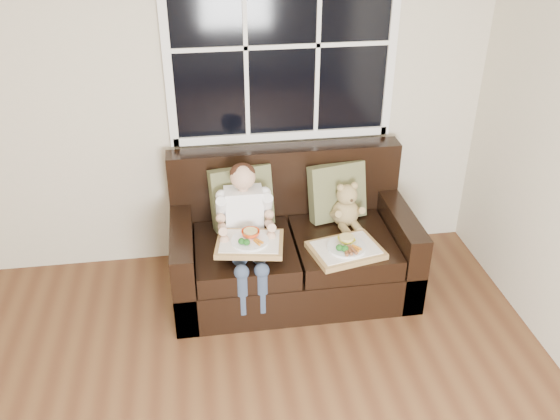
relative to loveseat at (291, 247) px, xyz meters
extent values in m
cube|color=beige|center=(-0.74, 0.48, 1.04)|extent=(4.50, 0.02, 2.70)
cube|color=black|center=(0.00, 0.47, 1.34)|extent=(1.50, 0.02, 1.25)
cube|color=white|center=(0.00, 0.45, 0.69)|extent=(1.58, 0.04, 0.06)
cube|color=white|center=(-0.78, 0.45, 1.34)|extent=(0.06, 0.04, 1.37)
cube|color=white|center=(0.78, 0.45, 1.34)|extent=(0.06, 0.04, 1.37)
cube|color=white|center=(0.00, 0.45, 1.34)|extent=(1.50, 0.03, 0.03)
cube|color=black|center=(0.00, -0.07, -0.16)|extent=(1.70, 0.90, 0.30)
cube|color=black|center=(-0.78, -0.07, -0.01)|extent=(0.15, 0.90, 0.60)
cube|color=black|center=(0.77, -0.07, -0.01)|extent=(0.15, 0.90, 0.60)
cube|color=black|center=(0.00, 0.31, 0.32)|extent=(1.70, 0.18, 0.66)
cube|color=black|center=(-0.35, -0.15, 0.07)|extent=(0.68, 0.72, 0.15)
cube|color=black|center=(0.35, -0.15, 0.07)|extent=(0.68, 0.72, 0.15)
cube|color=#5C603B|center=(-0.34, 0.15, 0.36)|extent=(0.47, 0.28, 0.45)
cube|color=#5C603B|center=(0.36, 0.15, 0.35)|extent=(0.45, 0.28, 0.43)
cube|color=white|center=(-0.34, -0.02, 0.33)|extent=(0.26, 0.16, 0.36)
sphere|color=tan|center=(-0.34, -0.03, 0.61)|extent=(0.17, 0.17, 0.17)
ellipsoid|color=#341B10|center=(-0.34, -0.01, 0.64)|extent=(0.17, 0.17, 0.12)
cylinder|color=#2E3B51|center=(-0.40, -0.22, 0.19)|extent=(0.10, 0.32, 0.10)
cylinder|color=#2E3B51|center=(-0.27, -0.22, 0.19)|extent=(0.10, 0.32, 0.10)
cylinder|color=#2E3B51|center=(-0.40, -0.48, -0.01)|extent=(0.09, 0.09, 0.30)
cylinder|color=#2E3B51|center=(-0.27, -0.48, -0.01)|extent=(0.09, 0.09, 0.30)
cylinder|color=tan|center=(-0.49, -0.14, 0.37)|extent=(0.07, 0.32, 0.25)
cylinder|color=tan|center=(-0.18, -0.14, 0.37)|extent=(0.07, 0.32, 0.25)
ellipsoid|color=tan|center=(0.40, 0.04, 0.23)|extent=(0.22, 0.19, 0.21)
sphere|color=tan|center=(0.40, 0.03, 0.39)|extent=(0.17, 0.17, 0.15)
sphere|color=tan|center=(0.35, 0.03, 0.45)|extent=(0.05, 0.05, 0.05)
sphere|color=tan|center=(0.45, 0.03, 0.45)|extent=(0.05, 0.05, 0.05)
sphere|color=tan|center=(0.40, -0.03, 0.37)|extent=(0.06, 0.06, 0.06)
sphere|color=#302115|center=(0.40, -0.05, 0.38)|extent=(0.02, 0.02, 0.02)
cylinder|color=tan|center=(0.35, -0.07, 0.17)|extent=(0.07, 0.12, 0.06)
cylinder|color=tan|center=(0.45, -0.07, 0.17)|extent=(0.07, 0.12, 0.06)
cube|color=#AC884E|center=(-0.33, -0.30, 0.25)|extent=(0.49, 0.40, 0.04)
cube|color=white|center=(-0.33, -0.30, 0.28)|extent=(0.43, 0.34, 0.01)
cylinder|color=white|center=(-0.33, -0.31, 0.29)|extent=(0.25, 0.25, 0.02)
imported|color=#FD4915|center=(-0.32, -0.26, 0.31)|extent=(0.14, 0.14, 0.04)
cylinder|color=#ECD180|center=(-0.32, -0.26, 0.32)|extent=(0.09, 0.09, 0.02)
ellipsoid|color=#205F1E|center=(-0.39, -0.35, 0.31)|extent=(0.05, 0.05, 0.04)
ellipsoid|color=#205F1E|center=(-0.35, -0.37, 0.31)|extent=(0.05, 0.05, 0.04)
cylinder|color=orange|center=(-0.28, -0.36, 0.30)|extent=(0.05, 0.07, 0.02)
cube|color=#AC884E|center=(0.32, -0.33, 0.16)|extent=(0.53, 0.44, 0.04)
cube|color=white|center=(0.32, -0.33, 0.18)|extent=(0.46, 0.38, 0.01)
cylinder|color=white|center=(0.32, -0.34, 0.19)|extent=(0.26, 0.26, 0.02)
imported|color=yellow|center=(0.33, -0.29, 0.22)|extent=(0.13, 0.13, 0.03)
cylinder|color=#ECD180|center=(0.33, -0.29, 0.23)|extent=(0.10, 0.10, 0.02)
ellipsoid|color=#205F1E|center=(0.26, -0.39, 0.22)|extent=(0.05, 0.05, 0.04)
ellipsoid|color=#205F1E|center=(0.29, -0.40, 0.22)|extent=(0.05, 0.05, 0.04)
cylinder|color=orange|center=(0.37, -0.39, 0.21)|extent=(0.05, 0.07, 0.02)
cylinder|color=brown|center=(0.32, -0.41, 0.21)|extent=(0.03, 0.10, 0.02)
camera|label=1|loc=(-0.61, -3.55, 2.39)|focal=38.00mm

